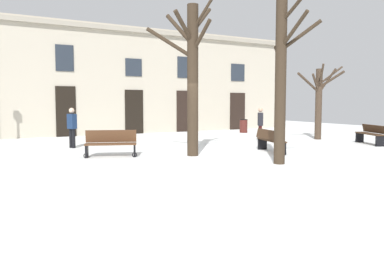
{
  "coord_description": "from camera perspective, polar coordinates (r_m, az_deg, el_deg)",
  "views": [
    {
      "loc": [
        -6.64,
        -10.67,
        1.86
      ],
      "look_at": [
        0.0,
        1.95,
        0.84
      ],
      "focal_mm": 33.84,
      "sensor_mm": 36.0,
      "label": 1
    }
  ],
  "objects": [
    {
      "name": "ground_plane",
      "position": [
        12.71,
        4.12,
        -4.33
      ],
      "size": [
        37.7,
        37.7,
        0.0
      ],
      "primitive_type": "plane",
      "color": "white"
    },
    {
      "name": "building_facade",
      "position": [
        21.72,
        -9.95,
        7.53
      ],
      "size": [
        23.56,
        0.6,
        6.27
      ],
      "color": "#BCB29E",
      "rests_on": "ground"
    },
    {
      "name": "tree_right_of_center",
      "position": [
        19.1,
        19.41,
        4.31
      ],
      "size": [
        2.5,
        1.85,
        3.69
      ],
      "color": "#423326",
      "rests_on": "ground"
    },
    {
      "name": "tree_left_of_center",
      "position": [
        12.55,
        -0.03,
        8.71
      ],
      "size": [
        2.43,
        2.08,
        5.48
      ],
      "color": "#382B1E",
      "rests_on": "ground"
    },
    {
      "name": "tree_foreground",
      "position": [
        11.18,
        13.94,
        7.73
      ],
      "size": [
        0.91,
        2.18,
        4.99
      ],
      "color": "#382B1E",
      "rests_on": "ground"
    },
    {
      "name": "litter_bin",
      "position": [
        22.3,
        8.13,
        0.33
      ],
      "size": [
        0.5,
        0.5,
        0.81
      ],
      "color": "#4C1E19",
      "rests_on": "ground"
    },
    {
      "name": "bench_by_litter_bin",
      "position": [
        13.71,
        12.19,
        -1.88
      ],
      "size": [
        0.86,
        1.78,
        0.86
      ],
      "rotation": [
        0.0,
        0.0,
        1.31
      ],
      "color": "#3D2819",
      "rests_on": "ground"
    },
    {
      "name": "bench_back_to_back_left",
      "position": [
        17.79,
        26.32,
        -0.83
      ],
      "size": [
        1.09,
        1.75,
        0.86
      ],
      "rotation": [
        0.0,
        0.0,
        4.3
      ],
      "color": "#3D2819",
      "rests_on": "ground"
    },
    {
      "name": "bench_near_center_tree",
      "position": [
        12.64,
        -12.66,
        -2.35
      ],
      "size": [
        1.78,
        1.02,
        0.91
      ],
      "rotation": [
        0.0,
        0.0,
        5.93
      ],
      "color": "#51331E",
      "rests_on": "ground"
    },
    {
      "name": "person_strolling",
      "position": [
        15.44,
        -18.39,
        0.32
      ],
      "size": [
        0.36,
        0.44,
        1.63
      ],
      "rotation": [
        0.0,
        0.0,
        2.0
      ],
      "color": "black",
      "rests_on": "ground"
    },
    {
      "name": "person_near_bench",
      "position": [
        17.13,
        10.72,
        0.77
      ],
      "size": [
        0.39,
        0.44,
        1.61
      ],
      "rotation": [
        0.0,
        0.0,
        4.15
      ],
      "color": "#350F0F",
      "rests_on": "ground"
    }
  ]
}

